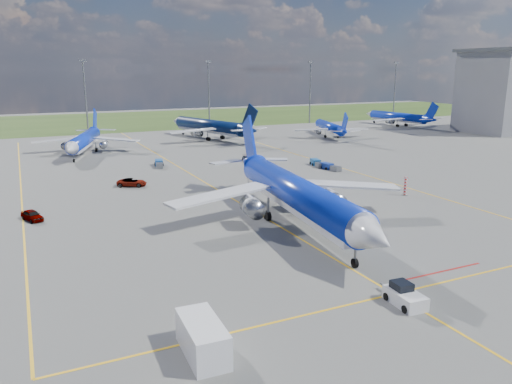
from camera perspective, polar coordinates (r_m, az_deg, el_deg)
name	(u,v)px	position (r m, az deg, el deg)	size (l,w,h in m)	color
ground	(287,231)	(62.97, 3.60, -4.48)	(400.00, 400.00, 0.00)	#5D5D5A
grass_strip	(102,121)	(205.27, -17.22, 7.72)	(400.00, 80.00, 0.01)	#2D4719
taxiway_lines	(212,186)	(87.39, -5.09, 0.73)	(60.25, 160.00, 0.02)	yellow
floodlight_masts	(150,92)	(167.03, -12.00, 11.09)	(202.20, 0.50, 22.70)	slate
warning_post	(405,186)	(83.64, 16.69, 0.64)	(0.50, 0.50, 3.00)	red
bg_jet_nnw	(85,154)	(127.45, -18.94, 4.18)	(27.35, 35.89, 9.40)	#0D2CC1
bg_jet_n	(210,139)	(146.78, -5.31, 6.06)	(31.32, 41.11, 10.77)	#081A44
bg_jet_ne	(329,137)	(152.76, 8.39, 6.27)	(23.82, 31.27, 8.19)	#0D2CC1
bg_jet_ene	(397,126)	(187.58, 15.81, 7.29)	(26.38, 34.62, 9.07)	#0D2CC1
main_airliner	(296,224)	(65.70, 4.58, -3.71)	(35.34, 46.39, 12.15)	#0D2CC1
pushback_tug	(404,296)	(45.80, 16.58, -11.31)	(2.30, 5.52, 1.85)	silver
service_van	(203,338)	(36.98, -6.13, -16.28)	(2.52, 5.73, 2.52)	white
service_car_a	(32,215)	(73.43, -24.21, -2.44)	(1.68, 4.17, 1.42)	#999999
service_car_b	(132,182)	(89.10, -14.00, 1.08)	(2.33, 5.05, 1.40)	#999999
service_car_c	(247,158)	(110.52, -1.07, 3.86)	(1.65, 4.05, 1.18)	#999999
baggage_tug_w	(330,167)	(102.12, 8.42, 2.86)	(1.98, 5.49, 1.20)	navy
baggage_tug_c	(159,164)	(106.36, -11.02, 3.20)	(2.58, 5.63, 1.22)	#19509B
baggage_tug_e	(317,163)	(105.74, 6.96, 3.30)	(2.80, 5.72, 1.24)	#164D88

